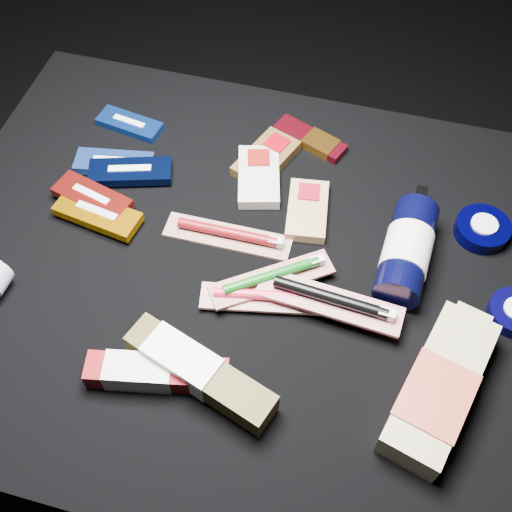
# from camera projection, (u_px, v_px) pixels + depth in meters

# --- Properties ---
(ground) EXTENTS (3.00, 3.00, 0.00)m
(ground) POSITION_uv_depth(u_px,v_px,m) (248.00, 376.00, 1.29)
(ground) COLOR black
(ground) RESTS_ON ground
(cloth_table) EXTENTS (0.98, 0.78, 0.40)m
(cloth_table) POSITION_uv_depth(u_px,v_px,m) (246.00, 330.00, 1.12)
(cloth_table) COLOR black
(cloth_table) RESTS_ON ground
(luna_bar_0) EXTENTS (0.12, 0.06, 0.02)m
(luna_bar_0) POSITION_uv_depth(u_px,v_px,m) (130.00, 124.00, 1.12)
(luna_bar_0) COLOR navy
(luna_bar_0) RESTS_ON cloth_table
(luna_bar_1) EXTENTS (0.13, 0.07, 0.02)m
(luna_bar_1) POSITION_uv_depth(u_px,v_px,m) (114.00, 163.00, 1.06)
(luna_bar_1) COLOR #284FB6
(luna_bar_1) RESTS_ON cloth_table
(luna_bar_2) EXTENTS (0.14, 0.09, 0.02)m
(luna_bar_2) POSITION_uv_depth(u_px,v_px,m) (130.00, 172.00, 1.05)
(luna_bar_2) COLOR black
(luna_bar_2) RESTS_ON cloth_table
(luna_bar_3) EXTENTS (0.14, 0.07, 0.02)m
(luna_bar_3) POSITION_uv_depth(u_px,v_px,m) (98.00, 214.00, 1.00)
(luna_bar_3) COLOR #C77E03
(luna_bar_3) RESTS_ON cloth_table
(luna_bar_4) EXTENTS (0.14, 0.08, 0.02)m
(luna_bar_4) POSITION_uv_depth(u_px,v_px,m) (92.00, 197.00, 1.01)
(luna_bar_4) COLOR maroon
(luna_bar_4) RESTS_ON cloth_table
(clif_bar_0) EXTENTS (0.10, 0.13, 0.02)m
(clif_bar_0) POSITION_uv_depth(u_px,v_px,m) (268.00, 156.00, 1.07)
(clif_bar_0) COLOR #533717
(clif_bar_0) RESTS_ON cloth_table
(clif_bar_1) EXTENTS (0.10, 0.14, 0.02)m
(clif_bar_1) POSITION_uv_depth(u_px,v_px,m) (259.00, 174.00, 1.05)
(clif_bar_1) COLOR beige
(clif_bar_1) RESTS_ON cloth_table
(clif_bar_2) EXTENTS (0.08, 0.12, 0.02)m
(clif_bar_2) POSITION_uv_depth(u_px,v_px,m) (307.00, 208.00, 1.01)
(clif_bar_2) COLOR #A98554
(clif_bar_2) RESTS_ON cloth_table
(power_bar) EXTENTS (0.14, 0.09, 0.02)m
(power_bar) POSITION_uv_depth(u_px,v_px,m) (313.00, 140.00, 1.10)
(power_bar) COLOR maroon
(power_bar) RESTS_ON cloth_table
(lotion_bottle) EXTENTS (0.08, 0.22, 0.07)m
(lotion_bottle) POSITION_uv_depth(u_px,v_px,m) (407.00, 250.00, 0.93)
(lotion_bottle) COLOR black
(lotion_bottle) RESTS_ON cloth_table
(cream_tin_upper) EXTENTS (0.08, 0.08, 0.03)m
(cream_tin_upper) POSITION_uv_depth(u_px,v_px,m) (482.00, 229.00, 0.98)
(cream_tin_upper) COLOR black
(cream_tin_upper) RESTS_ON cloth_table
(bodywash_bottle) EXTENTS (0.14, 0.24, 0.05)m
(bodywash_bottle) POSITION_uv_depth(u_px,v_px,m) (439.00, 390.00, 0.82)
(bodywash_bottle) COLOR tan
(bodywash_bottle) RESTS_ON cloth_table
(toothbrush_pack_0) EXTENTS (0.20, 0.05, 0.02)m
(toothbrush_pack_0) POSITION_uv_depth(u_px,v_px,m) (229.00, 235.00, 0.98)
(toothbrush_pack_0) COLOR #AEA8A2
(toothbrush_pack_0) RESTS_ON cloth_table
(toothbrush_pack_1) EXTENTS (0.19, 0.08, 0.02)m
(toothbrush_pack_1) POSITION_uv_depth(u_px,v_px,m) (267.00, 297.00, 0.91)
(toothbrush_pack_1) COLOR silver
(toothbrush_pack_1) RESTS_ON cloth_table
(toothbrush_pack_2) EXTENTS (0.17, 0.14, 0.02)m
(toothbrush_pack_2) POSITION_uv_depth(u_px,v_px,m) (273.00, 277.00, 0.92)
(toothbrush_pack_2) COLOR #B7B0AA
(toothbrush_pack_2) RESTS_ON cloth_table
(toothbrush_pack_3) EXTENTS (0.21, 0.06, 0.02)m
(toothbrush_pack_3) POSITION_uv_depth(u_px,v_px,m) (332.00, 300.00, 0.89)
(toothbrush_pack_3) COLOR silver
(toothbrush_pack_3) RESTS_ON cloth_table
(toothpaste_carton_red) EXTENTS (0.19, 0.08, 0.04)m
(toothpaste_carton_red) POSITION_uv_depth(u_px,v_px,m) (151.00, 373.00, 0.84)
(toothpaste_carton_red) COLOR maroon
(toothpaste_carton_red) RESTS_ON cloth_table
(toothpaste_carton_green) EXTENTS (0.22, 0.12, 0.04)m
(toothpaste_carton_green) POSITION_uv_depth(u_px,v_px,m) (194.00, 369.00, 0.84)
(toothpaste_carton_green) COLOR #3F3513
(toothpaste_carton_green) RESTS_ON cloth_table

